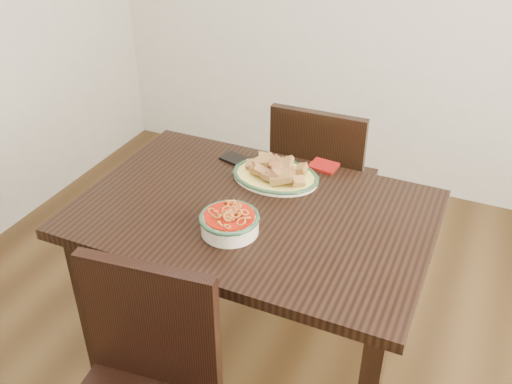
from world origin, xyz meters
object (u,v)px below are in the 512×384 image
at_px(dining_table, 254,231).
at_px(noodle_bowl, 230,221).
at_px(chair_far, 321,180).
at_px(smartphone, 238,160).
at_px(fish_plate, 276,169).

distance_m(dining_table, noodle_bowl, 0.21).
bearing_deg(noodle_bowl, chair_far, 86.35).
distance_m(chair_far, smartphone, 0.53).
bearing_deg(dining_table, chair_far, 87.05).
relative_size(chair_far, noodle_bowl, 4.38).
bearing_deg(smartphone, dining_table, -41.29).
distance_m(chair_far, noodle_bowl, 0.89).
bearing_deg(dining_table, noodle_bowl, -96.77).
xyz_separation_m(chair_far, noodle_bowl, (-0.05, -0.83, 0.29)).
relative_size(fish_plate, noodle_bowl, 1.64).
xyz_separation_m(dining_table, chair_far, (0.04, 0.68, -0.16)).
xyz_separation_m(dining_table, smartphone, (-0.20, 0.29, 0.10)).
relative_size(dining_table, fish_plate, 3.71).
bearing_deg(fish_plate, noodle_bowl, -91.29).
height_order(dining_table, noodle_bowl, noodle_bowl).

